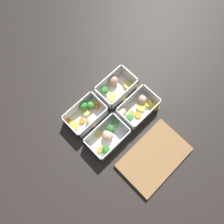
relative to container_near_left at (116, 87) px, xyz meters
The scene contains 6 objects.
ground_plane 0.12m from the container_near_left, 37.70° to the left, with size 4.00×4.00×0.00m, color #282321.
container_near_left is the anchor object (origin of this frame).
container_near_right 0.18m from the container_near_left, ahead, with size 0.19×0.12×0.07m.
container_far_left 0.13m from the container_near_left, 86.63° to the left, with size 0.19×0.14×0.07m.
container_far_right 0.22m from the container_near_left, 37.01° to the left, with size 0.17×0.12×0.07m.
cutting_board 0.34m from the container_near_left, 72.67° to the left, with size 0.28×0.18×0.02m.
Camera 1 is at (0.20, 0.21, 0.91)m, focal length 35.00 mm.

